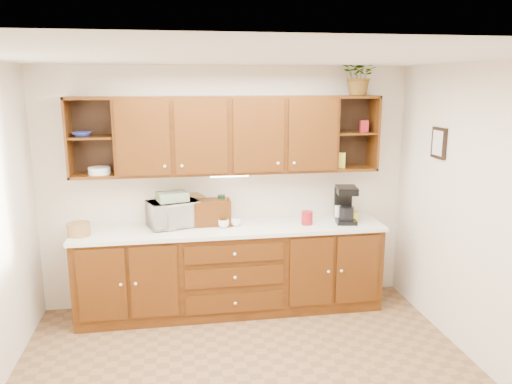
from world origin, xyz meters
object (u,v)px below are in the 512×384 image
object	(u,v)px
bread_box	(212,212)
coffee_maker	(345,205)
potted_plant	(360,75)
microwave	(173,214)

from	to	relation	value
bread_box	coffee_maker	bearing A→B (deg)	-5.47
potted_plant	coffee_maker	bearing A→B (deg)	-146.86
bread_box	potted_plant	size ratio (longest dim) A/B	0.92
coffee_maker	bread_box	bearing A→B (deg)	-175.99
coffee_maker	potted_plant	distance (m)	1.38
microwave	bread_box	world-z (taller)	microwave
bread_box	coffee_maker	world-z (taller)	coffee_maker
coffee_maker	microwave	bearing A→B (deg)	-174.45
coffee_maker	potted_plant	world-z (taller)	potted_plant
microwave	potted_plant	distance (m)	2.44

